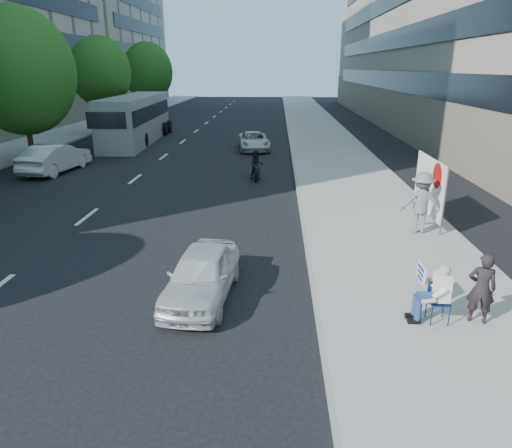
# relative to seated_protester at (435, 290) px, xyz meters

# --- Properties ---
(ground) EXTENTS (160.00, 160.00, 0.00)m
(ground) POSITION_rel_seated_protester_xyz_m (-3.83, -0.90, -0.87)
(ground) COLOR black
(ground) RESTS_ON ground
(near_sidewalk) EXTENTS (5.00, 120.00, 0.15)m
(near_sidewalk) POSITION_rel_seated_protester_xyz_m (0.17, 19.10, -0.80)
(near_sidewalk) COLOR #99988F
(near_sidewalk) RESTS_ON ground
(far_sidewalk) EXTENTS (4.50, 120.00, 0.15)m
(far_sidewalk) POSITION_rel_seated_protester_xyz_m (-20.58, 19.10, -0.80)
(far_sidewalk) COLOR #99988F
(far_sidewalk) RESTS_ON ground
(far_bldg_north) EXTENTS (22.00, 28.00, 28.00)m
(far_bldg_north) POSITION_rel_seated_protester_xyz_m (-33.83, 61.10, 13.13)
(far_bldg_north) COLOR #BFAA8F
(far_bldg_north) RESTS_ON ground
(near_building) EXTENTS (14.00, 70.00, 20.00)m
(near_building) POSITION_rel_seated_protester_xyz_m (13.17, 31.10, 9.13)
(near_building) COLOR #A39B8C
(near_building) RESTS_ON ground
(tree_far_c) EXTENTS (6.00, 6.00, 8.47)m
(tree_far_c) POSITION_rel_seated_protester_xyz_m (-17.53, 17.10, 4.15)
(tree_far_c) COLOR #382616
(tree_far_c) RESTS_ON ground
(tree_far_d) EXTENTS (4.80, 4.80, 7.65)m
(tree_far_d) POSITION_rel_seated_protester_xyz_m (-17.53, 29.10, 4.01)
(tree_far_d) COLOR #382616
(tree_far_d) RESTS_ON ground
(tree_far_e) EXTENTS (5.40, 5.40, 7.89)m
(tree_far_e) POSITION_rel_seated_protester_xyz_m (-17.53, 43.10, 3.91)
(tree_far_e) COLOR #382616
(tree_far_e) RESTS_ON ground
(seated_protester) EXTENTS (0.83, 1.12, 1.31)m
(seated_protester) POSITION_rel_seated_protester_xyz_m (0.00, 0.00, 0.00)
(seated_protester) COLOR #121E52
(seated_protester) RESTS_ON near_sidewalk
(jogger) EXTENTS (1.32, 0.80, 2.00)m
(jogger) POSITION_rel_seated_protester_xyz_m (1.31, 5.57, 0.28)
(jogger) COLOR slate
(jogger) RESTS_ON near_sidewalk
(pedestrian_woman) EXTENTS (0.64, 0.51, 1.55)m
(pedestrian_woman) POSITION_rel_seated_protester_xyz_m (0.95, 0.02, 0.05)
(pedestrian_woman) COLOR black
(pedestrian_woman) RESTS_ON near_sidewalk
(protest_banner) EXTENTS (0.08, 3.06, 2.20)m
(protest_banner) POSITION_rel_seated_protester_xyz_m (1.94, 6.82, 0.53)
(protest_banner) COLOR #4C4C4C
(protest_banner) RESTS_ON near_sidewalk
(white_sedan_near) EXTENTS (1.72, 3.63, 1.20)m
(white_sedan_near) POSITION_rel_seated_protester_xyz_m (-5.06, 1.10, -0.27)
(white_sedan_near) COLOR silver
(white_sedan_near) RESTS_ON ground
(white_sedan_mid) EXTENTS (2.18, 4.70, 1.49)m
(white_sedan_mid) POSITION_rel_seated_protester_xyz_m (-14.92, 14.51, -0.13)
(white_sedan_mid) COLOR silver
(white_sedan_mid) RESTS_ON ground
(white_sedan_far) EXTENTS (2.49, 4.46, 1.18)m
(white_sedan_far) POSITION_rel_seated_protester_xyz_m (-4.87, 21.81, -0.28)
(white_sedan_far) COLOR #BCBCBC
(white_sedan_far) RESTS_ON ground
(motorcycle) EXTENTS (0.76, 2.05, 1.42)m
(motorcycle) POSITION_rel_seated_protester_xyz_m (-4.31, 13.38, -0.24)
(motorcycle) COLOR black
(motorcycle) RESTS_ON ground
(bus) EXTENTS (3.13, 12.16, 3.30)m
(bus) POSITION_rel_seated_protester_xyz_m (-13.65, 24.97, 0.76)
(bus) COLOR gray
(bus) RESTS_ON ground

